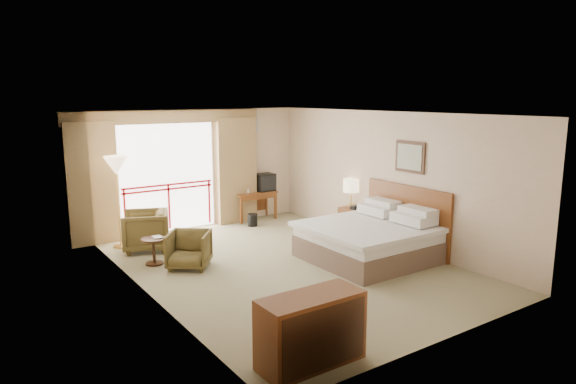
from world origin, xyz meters
TOP-DOWN VIEW (x-y plane):
  - floor at (0.00, 0.00)m, footprint 7.00×7.00m
  - ceiling at (0.00, 0.00)m, footprint 7.00×7.00m
  - wall_back at (0.00, 3.50)m, footprint 5.00×0.00m
  - wall_front at (0.00, -3.50)m, footprint 5.00×0.00m
  - wall_left at (-2.50, 0.00)m, footprint 0.00×7.00m
  - wall_right at (2.50, 0.00)m, footprint 0.00×7.00m
  - balcony_door at (-0.80, 3.48)m, footprint 2.40×0.00m
  - balcony_railing at (-0.80, 3.46)m, footprint 2.09×0.03m
  - curtain_left at (-2.45, 3.35)m, footprint 1.00×0.26m
  - curtain_right at (0.85, 3.35)m, footprint 1.00×0.26m
  - valance at (-0.80, 3.38)m, footprint 4.40×0.22m
  - hvac_vent at (1.30, 3.47)m, footprint 0.50×0.04m
  - bed at (1.50, -0.60)m, footprint 2.13×2.06m
  - headboard at (2.46, -0.60)m, footprint 0.06×2.10m
  - framed_art at (2.47, -0.60)m, footprint 0.04×0.72m
  - nightstand at (2.41, 0.93)m, footprint 0.42×0.50m
  - table_lamp at (2.41, 0.98)m, footprint 0.35×0.35m
  - phone at (2.36, 0.78)m, footprint 0.18×0.15m
  - desk at (1.31, 3.34)m, footprint 1.06×0.51m
  - tv at (1.61, 3.28)m, footprint 0.47×0.38m
  - coffee_maker at (0.96, 3.29)m, footprint 0.14×0.14m
  - cup at (1.11, 3.24)m, footprint 0.08×0.08m
  - wastebasket at (0.95, 2.76)m, footprint 0.28×0.28m
  - armchair_far at (-1.75, 2.31)m, footprint 1.12×1.11m
  - armchair_near at (-1.47, 0.86)m, footprint 0.99×1.00m
  - side_table at (-1.92, 1.37)m, footprint 0.44×0.44m
  - book at (-1.92, 1.37)m, footprint 0.16×0.21m
  - floor_lamp at (-2.10, 2.80)m, footprint 0.47×0.47m
  - dresser at (-1.69, -3.02)m, footprint 1.23×0.52m

SIDE VIEW (x-z plane):
  - floor at x=0.00m, z-range 0.00..0.00m
  - armchair_far at x=-1.75m, z-range -0.39..0.39m
  - armchair_near at x=-1.47m, z-range -0.33..0.33m
  - wastebasket at x=0.95m, z-range 0.00..0.29m
  - nightstand at x=2.41m, z-range 0.00..0.59m
  - side_table at x=-1.92m, z-range 0.09..0.57m
  - bed at x=1.50m, z-range -0.11..0.86m
  - dresser at x=-1.69m, z-range 0.00..0.82m
  - book at x=-1.92m, z-range 0.48..0.50m
  - desk at x=1.31m, z-range 0.19..0.88m
  - phone at x=2.36m, z-range 0.59..0.66m
  - headboard at x=2.46m, z-range 0.00..1.30m
  - cup at x=1.11m, z-range 0.69..0.79m
  - coffee_maker at x=0.96m, z-range 0.69..0.93m
  - balcony_railing at x=-0.80m, z-range 0.30..1.32m
  - tv at x=1.61m, z-range 0.69..1.11m
  - table_lamp at x=2.41m, z-range 0.76..1.37m
  - balcony_door at x=-0.80m, z-range 0.00..2.40m
  - curtain_left at x=-2.45m, z-range 0.00..2.50m
  - curtain_right at x=0.85m, z-range 0.00..2.50m
  - wall_left at x=-2.50m, z-range -2.15..4.85m
  - wall_right at x=2.50m, z-range -2.15..4.85m
  - wall_back at x=0.00m, z-range -1.15..3.85m
  - wall_front at x=0.00m, z-range -1.15..3.85m
  - floor_lamp at x=-2.10m, z-range 0.66..2.50m
  - framed_art at x=2.47m, z-range 1.55..2.15m
  - hvac_vent at x=1.30m, z-range 2.10..2.60m
  - valance at x=-0.80m, z-range 2.41..2.69m
  - ceiling at x=0.00m, z-range 2.70..2.70m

